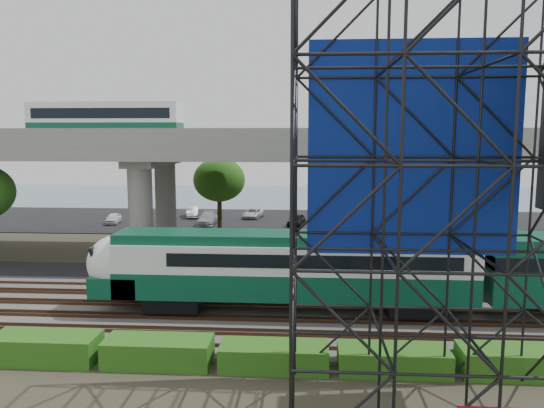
{
  "coord_description": "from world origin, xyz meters",
  "views": [
    {
      "loc": [
        2.34,
        -25.71,
        9.85
      ],
      "look_at": [
        0.23,
        6.0,
        5.68
      ],
      "focal_mm": 35.0,
      "sensor_mm": 36.0,
      "label": 1
    }
  ],
  "objects": [
    {
      "name": "hedge_strip",
      "position": [
        1.01,
        -4.3,
        0.56
      ],
      "size": [
        34.6,
        1.8,
        1.2
      ],
      "color": "#275D15",
      "rests_on": "ground"
    },
    {
      "name": "trees",
      "position": [
        -4.67,
        16.17,
        5.57
      ],
      "size": [
        40.94,
        16.94,
        7.69
      ],
      "color": "#382314",
      "rests_on": "ground"
    },
    {
      "name": "overpass",
      "position": [
        -1.0,
        16.0,
        8.21
      ],
      "size": [
        80.0,
        12.0,
        12.4
      ],
      "color": "#9E9B93",
      "rests_on": "ground"
    },
    {
      "name": "ballast_bed",
      "position": [
        0.0,
        2.0,
        0.1
      ],
      "size": [
        90.0,
        12.0,
        0.2
      ],
      "primitive_type": "cube",
      "color": "slate",
      "rests_on": "ground"
    },
    {
      "name": "parking_lot",
      "position": [
        0.0,
        34.0,
        0.04
      ],
      "size": [
        90.0,
        18.0,
        0.08
      ],
      "primitive_type": "cube",
      "color": "black",
      "rests_on": "ground"
    },
    {
      "name": "ground",
      "position": [
        0.0,
        0.0,
        0.0
      ],
      "size": [
        140.0,
        140.0,
        0.0
      ],
      "primitive_type": "plane",
      "color": "#474233",
      "rests_on": "ground"
    },
    {
      "name": "parked_cars",
      "position": [
        1.23,
        33.51,
        0.7
      ],
      "size": [
        36.91,
        9.7,
        1.32
      ],
      "color": "white",
      "rests_on": "parking_lot"
    },
    {
      "name": "rail_tracks",
      "position": [
        0.0,
        2.0,
        0.28
      ],
      "size": [
        90.0,
        9.52,
        0.16
      ],
      "color": "#472D1E",
      "rests_on": "ballast_bed"
    },
    {
      "name": "suv",
      "position": [
        -4.12,
        10.96,
        0.87
      ],
      "size": [
        6.2,
        4.21,
        1.58
      ],
      "primitive_type": "imported",
      "rotation": [
        0.0,
        0.0,
        1.88
      ],
      "color": "black",
      "rests_on": "service_road"
    },
    {
      "name": "scaffold_tower",
      "position": [
        6.42,
        -7.98,
        7.47
      ],
      "size": [
        9.36,
        6.36,
        15.0
      ],
      "color": "black",
      "rests_on": "ground"
    },
    {
      "name": "service_road",
      "position": [
        0.0,
        10.5,
        0.04
      ],
      "size": [
        90.0,
        5.0,
        0.08
      ],
      "primitive_type": "cube",
      "color": "black",
      "rests_on": "ground"
    },
    {
      "name": "commuter_train",
      "position": [
        3.76,
        2.0,
        2.88
      ],
      "size": [
        29.3,
        3.06,
        4.3
      ],
      "color": "black",
      "rests_on": "rail_tracks"
    },
    {
      "name": "harbor_water",
      "position": [
        0.0,
        56.0,
        0.01
      ],
      "size": [
        140.0,
        40.0,
        0.03
      ],
      "primitive_type": "cube",
      "color": "#466774",
      "rests_on": "ground"
    }
  ]
}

